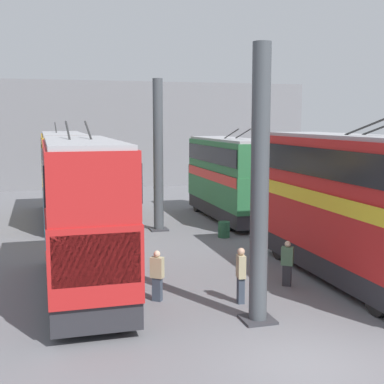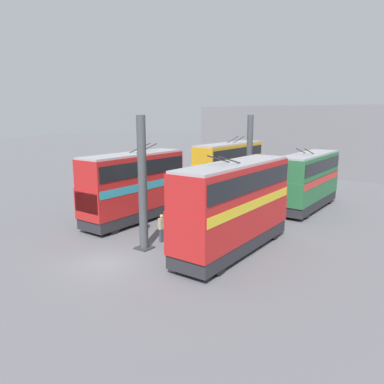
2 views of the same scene
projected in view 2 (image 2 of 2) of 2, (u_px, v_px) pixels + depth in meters
The scene contains 12 objects.
ground_plane at pixel (108, 263), 20.64m from camera, with size 240.00×240.00×0.00m, color slate.
depot_back_wall at pixel (318, 142), 47.95m from camera, with size 0.50×36.00×9.22m.
support_column_near at pixel (143, 186), 22.17m from camera, with size 0.95×0.95×8.04m.
support_column_far at pixel (249, 163), 33.01m from camera, with size 0.95×0.95×8.04m.
bus_left_near at pixel (235, 202), 21.82m from camera, with size 9.90×2.54×5.99m.
bus_left_far at pixel (308, 178), 32.03m from camera, with size 9.23×2.54×5.45m.
bus_right_mid at pixel (134, 183), 28.25m from camera, with size 9.07×2.54×5.86m.
bus_right_far at pixel (229, 164), 39.57m from camera, with size 10.48×2.54×5.76m.
person_by_left_row at pixel (202, 230), 23.71m from camera, with size 0.44×0.48×1.64m.
person_by_right_row at pixel (143, 219), 26.21m from camera, with size 0.44×0.48×1.69m.
person_aisle_foreground at pixel (162, 227), 23.98m from camera, with size 0.45×0.29×1.83m.
oil_drum at pixel (264, 212), 30.01m from camera, with size 0.62×0.62×0.80m.
Camera 2 is at (-13.03, -15.12, 8.05)m, focal length 35.00 mm.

